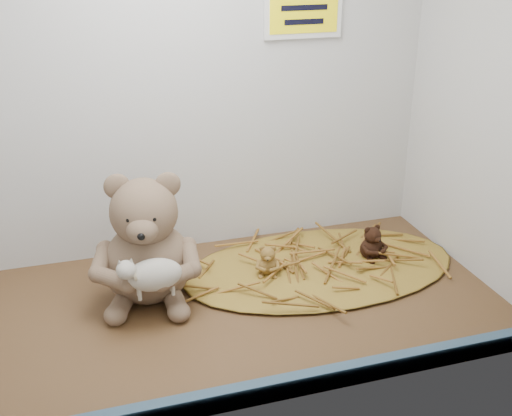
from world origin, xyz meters
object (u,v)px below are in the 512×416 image
object	(u,v)px
main_teddy	(146,238)
mini_teddy_tan	(268,259)
toy_lamb	(155,275)
mini_teddy_brown	(372,241)

from	to	relation	value
main_teddy	mini_teddy_tan	bearing A→B (deg)	12.57
toy_lamb	mini_teddy_tan	xyz separation A→B (cm)	(26.06, 10.22, -5.92)
mini_teddy_tan	mini_teddy_brown	distance (cm)	25.26
mini_teddy_brown	toy_lamb	bearing A→B (deg)	178.35
main_teddy	toy_lamb	xyz separation A→B (cm)	(0.00, -9.85, -3.20)
toy_lamb	mini_teddy_tan	bearing A→B (deg)	21.41
main_teddy	mini_teddy_brown	bearing A→B (deg)	12.44
mini_teddy_tan	mini_teddy_brown	bearing A→B (deg)	18.73
main_teddy	mini_teddy_tan	xyz separation A→B (cm)	(26.06, 0.37, -9.12)
main_teddy	mini_teddy_brown	distance (cm)	52.03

